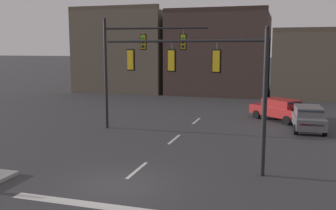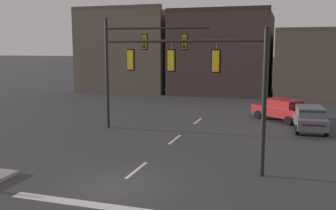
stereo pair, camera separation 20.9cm
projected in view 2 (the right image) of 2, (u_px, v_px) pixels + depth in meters
name	position (u px, v px, depth m)	size (l,w,h in m)	color
ground_plane	(118.00, 185.00, 15.14)	(400.00, 400.00, 0.00)	#353538
stop_bar_paint	(93.00, 205.00, 13.26)	(6.40, 0.50, 0.01)	silver
lane_centreline	(137.00, 170.00, 17.03)	(0.16, 26.40, 0.01)	silver
signal_mast_near_side	(206.00, 72.00, 16.64)	(7.56, 1.03, 6.29)	black
signal_mast_far_side	(134.00, 56.00, 24.91)	(6.82, 0.84, 7.32)	black
car_lot_nearside	(282.00, 109.00, 28.37)	(4.52, 4.22, 1.61)	#A81E1E
car_lot_middle	(309.00, 118.00, 24.91)	(2.15, 4.55, 1.61)	slate
building_row	(206.00, 55.00, 47.01)	(35.25, 13.87, 10.11)	#665B4C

